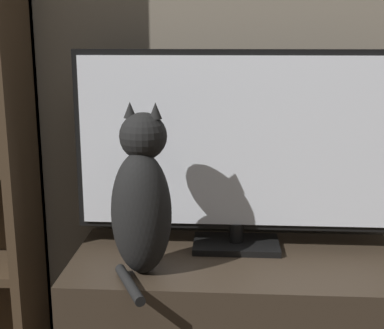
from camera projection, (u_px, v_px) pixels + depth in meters
name	position (u px, v px, depth m)	size (l,w,h in m)	color
tv_stand	(252.00, 327.00, 1.69)	(1.12, 0.47, 0.47)	#33281E
tv	(238.00, 147.00, 1.66)	(1.02, 0.17, 0.63)	black
cat	(142.00, 199.00, 1.50)	(0.20, 0.32, 0.49)	black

